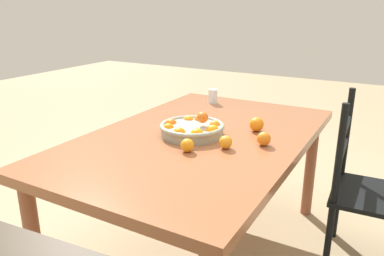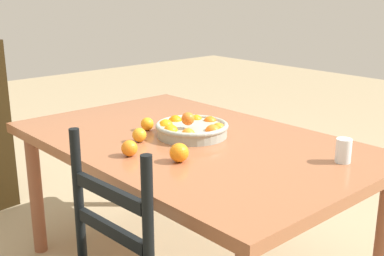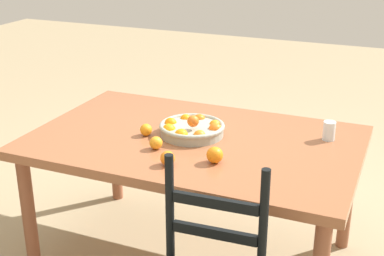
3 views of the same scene
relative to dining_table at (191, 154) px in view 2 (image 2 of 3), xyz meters
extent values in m
cube|color=#945737|center=(0.00, 0.00, 0.05)|extent=(1.71, 1.08, 0.05)
cylinder|color=brown|center=(-0.77, -0.45, -0.32)|extent=(0.07, 0.07, 0.70)
cylinder|color=brown|center=(0.77, -0.45, -0.32)|extent=(0.07, 0.07, 0.70)
cylinder|color=brown|center=(0.77, 0.45, -0.32)|extent=(0.07, 0.07, 0.70)
cylinder|color=black|center=(-0.18, 0.70, 0.03)|extent=(0.04, 0.04, 0.53)
cylinder|color=black|center=(-0.57, 0.68, 0.03)|extent=(0.04, 0.04, 0.53)
cube|color=black|center=(-0.37, 0.69, -0.01)|extent=(0.35, 0.04, 0.04)
cube|color=black|center=(-0.37, 0.69, 0.12)|extent=(0.35, 0.04, 0.04)
cylinder|color=#9AA093|center=(0.03, -0.03, 0.10)|extent=(0.34, 0.34, 0.05)
torus|color=#9AA093|center=(0.03, -0.03, 0.13)|extent=(0.35, 0.35, 0.02)
sphere|color=orange|center=(0.15, -0.03, 0.12)|extent=(0.07, 0.07, 0.07)
sphere|color=orange|center=(0.12, 0.05, 0.12)|extent=(0.07, 0.07, 0.07)
sphere|color=orange|center=(0.03, 0.10, 0.12)|extent=(0.07, 0.07, 0.07)
sphere|color=orange|center=(-0.06, 0.07, 0.12)|extent=(0.07, 0.07, 0.07)
sphere|color=orange|center=(-0.10, -0.05, 0.12)|extent=(0.07, 0.07, 0.07)
sphere|color=orange|center=(-0.07, -0.11, 0.12)|extent=(0.06, 0.06, 0.06)
sphere|color=orange|center=(0.03, -0.16, 0.12)|extent=(0.07, 0.07, 0.07)
sphere|color=orange|center=(0.11, -0.13, 0.12)|extent=(0.06, 0.06, 0.06)
sphere|color=orange|center=(0.00, 0.02, 0.18)|extent=(0.06, 0.06, 0.06)
sphere|color=orange|center=(0.12, 0.21, 0.11)|extent=(0.07, 0.07, 0.07)
sphere|color=orange|center=(-0.01, 0.36, 0.11)|extent=(0.07, 0.07, 0.07)
sphere|color=orange|center=(0.25, 0.07, 0.11)|extent=(0.06, 0.06, 0.06)
sphere|color=orange|center=(-0.21, 0.25, 0.12)|extent=(0.08, 0.08, 0.08)
cylinder|color=silver|center=(-0.66, -0.25, 0.13)|extent=(0.06, 0.06, 0.10)
camera|label=1|loc=(1.71, 0.92, 0.75)|focal=35.35mm
camera|label=2|loc=(-1.65, 1.47, 0.77)|focal=45.97mm
camera|label=3|loc=(-1.01, 2.43, 1.16)|focal=50.58mm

